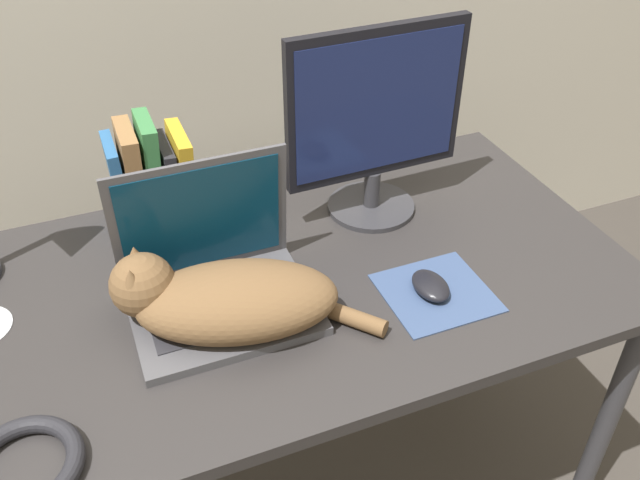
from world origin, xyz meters
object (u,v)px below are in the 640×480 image
cat (223,298)px  cable_coil (23,466)px  computer_mouse (431,286)px  book_row (150,177)px  external_monitor (376,121)px  webcam (233,179)px  laptop (217,281)px

cat → cable_coil: (-0.36, -0.19, -0.05)m
computer_mouse → book_row: book_row is taller
external_monitor → book_row: (-0.46, 0.14, -0.11)m
book_row → cable_coil: 0.66m
computer_mouse → webcam: 0.54m
external_monitor → webcam: size_ratio=5.86×
cable_coil → cat: bearing=27.6°
cat → webcam: size_ratio=6.32×
computer_mouse → webcam: (-0.26, 0.47, 0.03)m
computer_mouse → book_row: 0.63m
computer_mouse → cable_coil: 0.76m
laptop → cat: size_ratio=0.74×
laptop → computer_mouse: bearing=-18.1°
laptop → computer_mouse: (0.39, -0.13, -0.03)m
laptop → external_monitor: bearing=23.7°
cat → computer_mouse: (0.39, -0.06, -0.05)m
cat → laptop: bearing=85.7°
external_monitor → cable_coil: (-0.77, -0.43, -0.21)m
cat → webcam: (0.13, 0.41, -0.02)m
book_row → webcam: (0.18, 0.02, -0.06)m
computer_mouse → external_monitor: bearing=86.6°
webcam → external_monitor: bearing=-31.4°
computer_mouse → webcam: webcam is taller
computer_mouse → book_row: bearing=134.6°
computer_mouse → webcam: size_ratio=1.33×
laptop → webcam: laptop is taller
laptop → webcam: (0.13, 0.35, -0.01)m
laptop → cat: laptop is taller
external_monitor → book_row: size_ratio=1.74×
computer_mouse → book_row: (-0.44, 0.45, 0.09)m
book_row → laptop: bearing=-80.2°
cat → cable_coil: bearing=-152.4°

